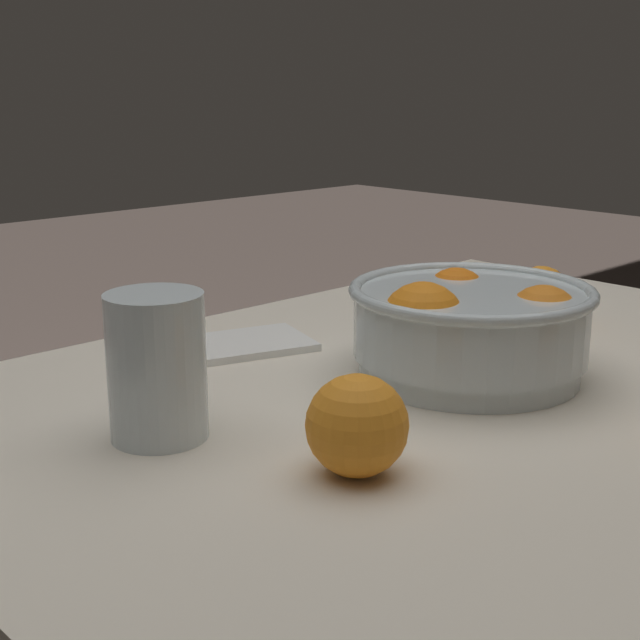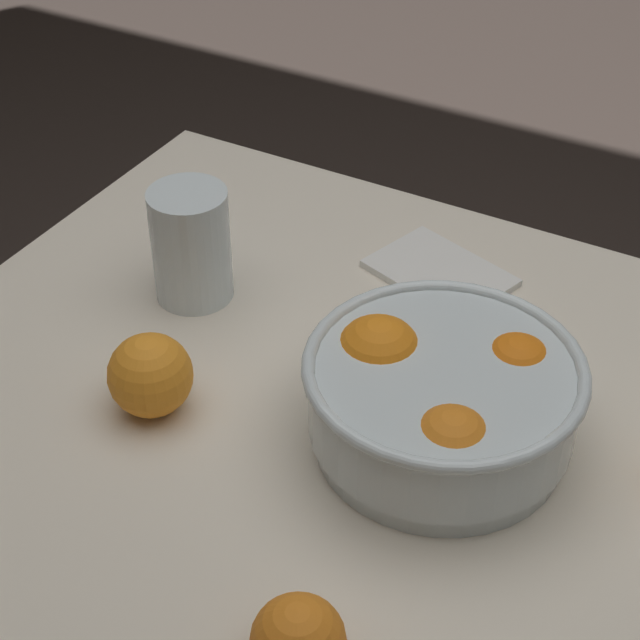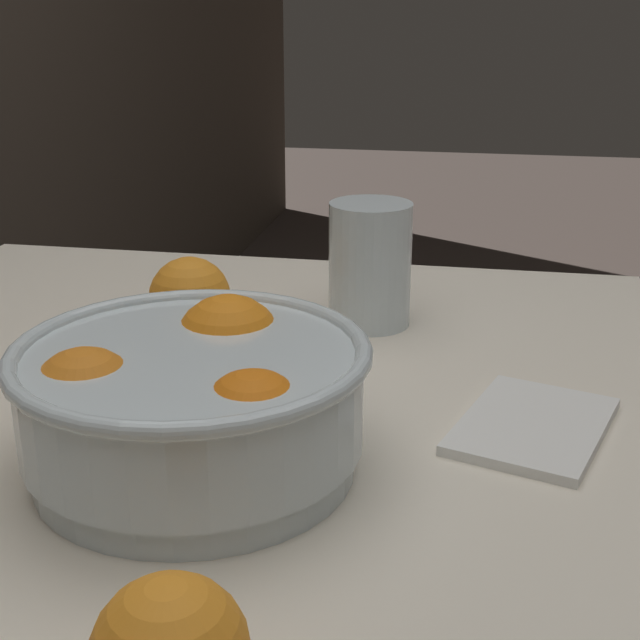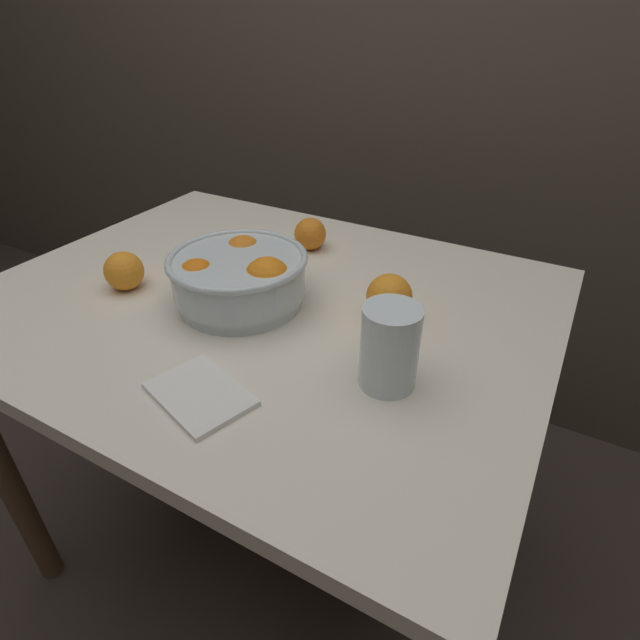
# 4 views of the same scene
# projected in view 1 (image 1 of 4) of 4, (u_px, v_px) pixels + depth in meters

# --- Properties ---
(dining_table) EXTENTS (1.03, 0.81, 0.75)m
(dining_table) POSITION_uv_depth(u_px,v_px,m) (480.00, 481.00, 0.89)
(dining_table) COLOR beige
(dining_table) RESTS_ON ground_plane
(fruit_bowl) EXTENTS (0.24, 0.24, 0.11)m
(fruit_bowl) POSITION_uv_depth(u_px,v_px,m) (470.00, 325.00, 0.88)
(fruit_bowl) COLOR silver
(fruit_bowl) RESTS_ON dining_table
(juice_glass) EXTENTS (0.08, 0.08, 0.12)m
(juice_glass) POSITION_uv_depth(u_px,v_px,m) (157.00, 372.00, 0.73)
(juice_glass) COLOR #F4A314
(juice_glass) RESTS_ON dining_table
(orange_loose_near_bowl) EXTENTS (0.08, 0.08, 0.08)m
(orange_loose_near_bowl) POSITION_uv_depth(u_px,v_px,m) (357.00, 425.00, 0.66)
(orange_loose_near_bowl) COLOR orange
(orange_loose_near_bowl) RESTS_ON dining_table
(orange_loose_front) EXTENTS (0.07, 0.07, 0.07)m
(orange_loose_front) POSITION_uv_depth(u_px,v_px,m) (541.00, 296.00, 1.08)
(orange_loose_front) COLOR orange
(orange_loose_front) RESTS_ON dining_table
(napkin) EXTENTS (0.17, 0.14, 0.01)m
(napkin) POSITION_uv_depth(u_px,v_px,m) (244.00, 344.00, 0.99)
(napkin) COLOR white
(napkin) RESTS_ON dining_table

